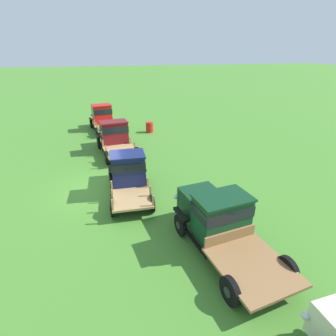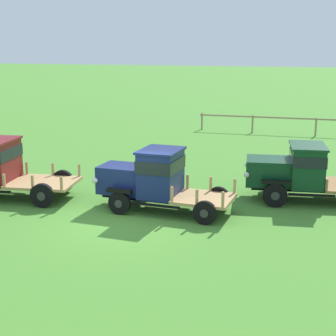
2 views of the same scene
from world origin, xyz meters
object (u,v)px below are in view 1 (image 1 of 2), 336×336
object	(u,v)px
vintage_truck_midrow_center	(128,170)
vintage_truck_far_side	(218,217)
vintage_truck_second_in_line	(114,135)
oil_drum_beside_row	(150,127)
vintage_truck_foreground_near	(102,117)

from	to	relation	value
vintage_truck_midrow_center	vintage_truck_far_side	bearing A→B (deg)	28.02
vintage_truck_second_in_line	vintage_truck_far_side	xyz separation A→B (m)	(11.18, 2.75, -0.05)
vintage_truck_far_side	vintage_truck_midrow_center	bearing A→B (deg)	-151.98
vintage_truck_far_side	oil_drum_beside_row	distance (m)	15.03
vintage_truck_second_in_line	oil_drum_beside_row	size ratio (longest dim) A/B	5.94
vintage_truck_foreground_near	vintage_truck_far_side	size ratio (longest dim) A/B	0.88
vintage_truck_foreground_near	oil_drum_beside_row	bearing A→B (deg)	61.56
vintage_truck_foreground_near	vintage_truck_far_side	xyz separation A→B (m)	(17.13, 3.29, -0.07)
oil_drum_beside_row	vintage_truck_midrow_center	bearing A→B (deg)	-17.81
vintage_truck_foreground_near	vintage_truck_second_in_line	xyz separation A→B (m)	(5.95, 0.54, -0.02)
vintage_truck_midrow_center	oil_drum_beside_row	world-z (taller)	vintage_truck_midrow_center
vintage_truck_second_in_line	vintage_truck_far_side	bearing A→B (deg)	13.81
vintage_truck_foreground_near	vintage_truck_midrow_center	xyz separation A→B (m)	(12.24, 0.69, -0.03)
vintage_truck_second_in_line	vintage_truck_midrow_center	distance (m)	6.29
vintage_truck_foreground_near	vintage_truck_far_side	bearing A→B (deg)	10.87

